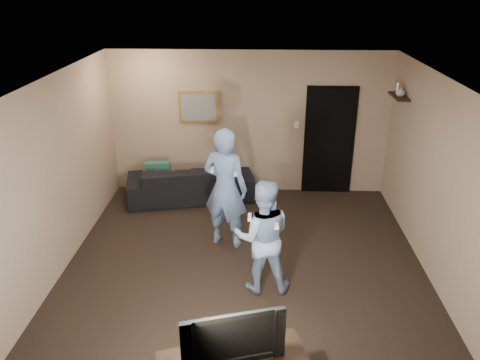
{
  "coord_description": "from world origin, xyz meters",
  "views": [
    {
      "loc": [
        0.16,
        -5.63,
        3.75
      ],
      "look_at": [
        -0.08,
        0.3,
        1.15
      ],
      "focal_mm": 35.0,
      "sensor_mm": 36.0,
      "label": 1
    }
  ],
  "objects_px": {
    "sofa": "(191,182)",
    "television": "(231,332)",
    "wii_player_left": "(225,188)",
    "wii_player_right": "(263,237)"
  },
  "relations": [
    {
      "from": "sofa",
      "to": "wii_player_left",
      "type": "bearing_deg",
      "value": 104.14
    },
    {
      "from": "sofa",
      "to": "television",
      "type": "relative_size",
      "value": 2.34
    },
    {
      "from": "sofa",
      "to": "wii_player_right",
      "type": "xyz_separation_m",
      "value": [
        1.29,
        -2.63,
        0.43
      ]
    },
    {
      "from": "wii_player_right",
      "to": "television",
      "type": "bearing_deg",
      "value": -99.52
    },
    {
      "from": "wii_player_left",
      "to": "wii_player_right",
      "type": "bearing_deg",
      "value": -63.66
    },
    {
      "from": "sofa",
      "to": "television",
      "type": "xyz_separation_m",
      "value": [
        1.0,
        -4.36,
        0.45
      ]
    },
    {
      "from": "sofa",
      "to": "television",
      "type": "bearing_deg",
      "value": 91.13
    },
    {
      "from": "sofa",
      "to": "wii_player_right",
      "type": "bearing_deg",
      "value": 104.33
    },
    {
      "from": "sofa",
      "to": "television",
      "type": "distance_m",
      "value": 4.5
    },
    {
      "from": "sofa",
      "to": "wii_player_right",
      "type": "distance_m",
      "value": 2.96
    }
  ]
}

